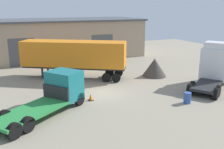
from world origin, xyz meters
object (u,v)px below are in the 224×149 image
gravel_pile (154,67)px  traffic_cone (91,97)px  flatbed_truck_teal (55,92)px  tractor_unit_white (214,65)px  container_trailer_white (74,55)px  oil_drum (187,98)px

gravel_pile → traffic_cone: gravel_pile is taller
flatbed_truck_teal → tractor_unit_white: bearing=-36.3°
tractor_unit_white → traffic_cone: (-12.41, 0.57, -1.71)m
tractor_unit_white → container_trailer_white: size_ratio=0.63×
flatbed_truck_teal → traffic_cone: flatbed_truck_teal is taller
flatbed_truck_teal → gravel_pile: 13.02m
oil_drum → flatbed_truck_teal: bearing=163.6°
tractor_unit_white → container_trailer_white: tractor_unit_white is taller
container_trailer_white → oil_drum: size_ratio=12.10×
gravel_pile → oil_drum: size_ratio=3.03×
tractor_unit_white → oil_drum: tractor_unit_white is taller
container_trailer_white → tractor_unit_white: bearing=177.5°
gravel_pile → traffic_cone: bearing=-153.1°
tractor_unit_white → flatbed_truck_teal: size_ratio=0.91×
tractor_unit_white → traffic_cone: 12.54m
tractor_unit_white → container_trailer_white: bearing=111.1°
gravel_pile → traffic_cone: (-8.92, -4.53, -0.73)m
tractor_unit_white → gravel_pile: 6.26m
flatbed_truck_teal → traffic_cone: bearing=-23.3°
container_trailer_white → gravel_pile: 8.83m
traffic_cone → oil_drum: bearing=-27.8°
oil_drum → traffic_cone: bearing=152.2°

